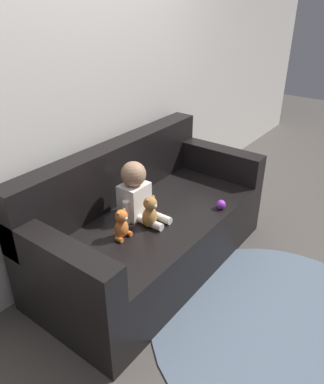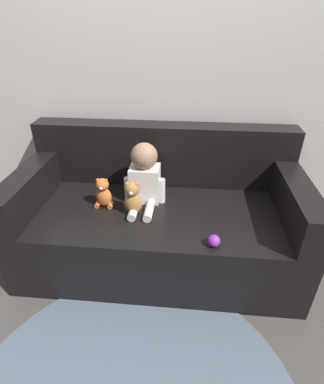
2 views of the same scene
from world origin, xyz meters
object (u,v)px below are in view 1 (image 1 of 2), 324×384
at_px(person_baby, 136,193).
at_px(toy_ball, 221,204).
at_px(teddy_bear_brown, 150,212).
at_px(couch, 148,226).
at_px(plush_toy_side, 122,225).

xyz_separation_m(person_baby, toy_ball, (0.46, -0.45, -0.15)).
distance_m(teddy_bear_brown, toy_ball, 0.59).
height_order(couch, plush_toy_side, couch).
bearing_deg(toy_ball, teddy_bear_brown, 151.65).
bearing_deg(person_baby, teddy_bear_brown, -107.70).
relative_size(couch, teddy_bear_brown, 8.01).
bearing_deg(couch, person_baby, 170.57).
distance_m(teddy_bear_brown, plush_toy_side, 0.22).
height_order(plush_toy_side, toy_ball, plush_toy_side).
bearing_deg(teddy_bear_brown, toy_ball, -28.35).
xyz_separation_m(couch, teddy_bear_brown, (-0.16, -0.15, 0.26)).
bearing_deg(plush_toy_side, person_baby, 20.56).
xyz_separation_m(person_baby, teddy_bear_brown, (-0.05, -0.17, -0.07)).
height_order(person_baby, plush_toy_side, person_baby).
relative_size(couch, plush_toy_side, 8.95).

